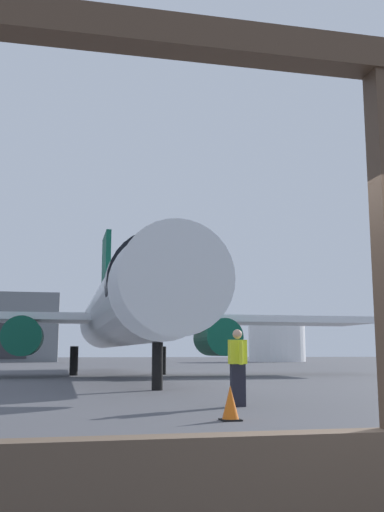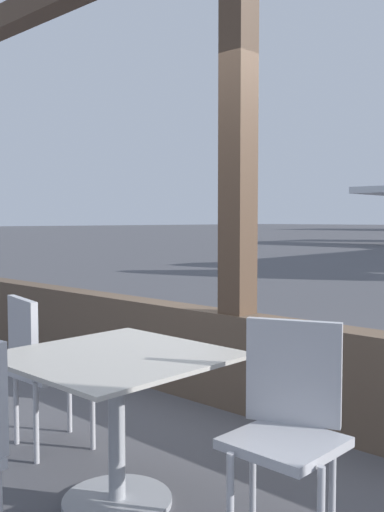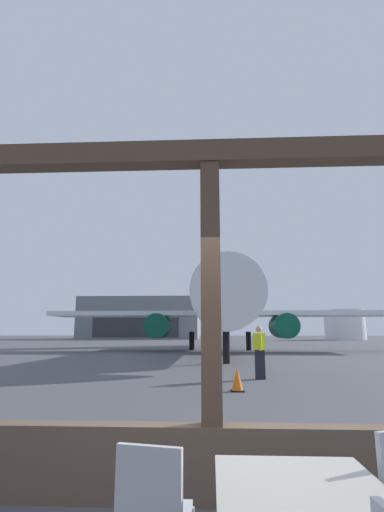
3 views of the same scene
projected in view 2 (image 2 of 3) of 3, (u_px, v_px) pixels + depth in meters
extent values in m
cube|color=brown|center=(237.00, 360.00, 4.13)|extent=(8.71, 0.24, 0.68)
cube|color=#4C3828|center=(238.00, 174.00, 4.05)|extent=(0.20, 0.20, 3.34)
cube|color=#ADA89E|center=(116.00, 356.00, 2.69)|extent=(0.93, 0.93, 0.02)
cylinder|color=#9EA0A5|center=(117.00, 432.00, 2.71)|extent=(0.08, 0.08, 0.70)
cylinder|color=#9EA0A5|center=(117.00, 501.00, 2.73)|extent=(0.52, 0.52, 0.03)
cube|color=#B2B2B7|center=(284.00, 443.00, 2.28)|extent=(0.40, 0.40, 0.04)
cube|color=#B2B2B7|center=(293.00, 372.00, 2.43)|extent=(0.38, 0.19, 0.44)
cylinder|color=#B2B2B7|center=(230.00, 512.00, 2.20)|extent=(0.03, 0.03, 0.46)
cylinder|color=#B2B2B7|center=(332.00, 488.00, 2.39)|extent=(0.03, 0.03, 0.46)
cylinder|color=#B2B2B7|center=(253.00, 475.00, 2.51)|extent=(0.03, 0.03, 0.46)
cube|color=#B2B2B7|center=(53.00, 371.00, 3.40)|extent=(0.40, 0.40, 0.04)
cube|color=#B2B2B7|center=(23.00, 336.00, 3.28)|extent=(0.40, 0.12, 0.43)
cylinder|color=#B2B2B7|center=(69.00, 397.00, 3.65)|extent=(0.03, 0.03, 0.45)
cylinder|color=#B2B2B7|center=(93.00, 411.00, 3.37)|extent=(0.03, 0.03, 0.45)
cylinder|color=#B2B2B7|center=(16.00, 407.00, 3.46)|extent=(0.03, 0.03, 0.45)
cylinder|color=#B2B2B7|center=(36.00, 423.00, 3.18)|extent=(0.03, 0.03, 0.45)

